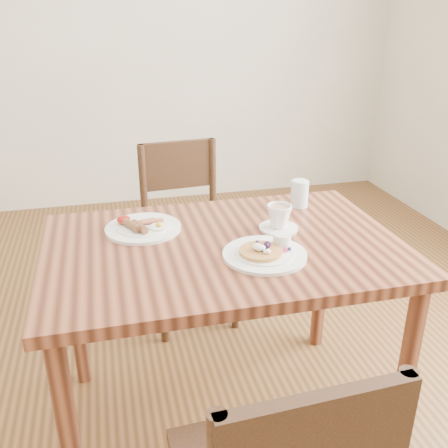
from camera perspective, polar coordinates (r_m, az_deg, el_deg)
name	(u,v)px	position (r m, az deg, el deg)	size (l,w,h in m)	color
ground	(224,413)	(2.12, 0.00, -20.76)	(5.00, 5.00, 0.00)	#4F3216
dining_table	(224,269)	(1.73, 0.00, -5.13)	(1.20, 0.80, 0.75)	brown
chair_far	(186,224)	(2.48, -4.37, -0.02)	(0.45, 0.45, 0.88)	#3E2B16
pancake_plate	(266,252)	(1.60, 4.80, -3.20)	(0.27, 0.27, 0.06)	white
breakfast_plate	(142,227)	(1.80, -9.36, -0.35)	(0.27, 0.27, 0.04)	white
teacup_saucer	(279,218)	(1.79, 6.30, 0.68)	(0.14, 0.14, 0.09)	white
water_glass	(299,194)	(2.00, 8.61, 3.44)	(0.07, 0.07, 0.11)	silver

